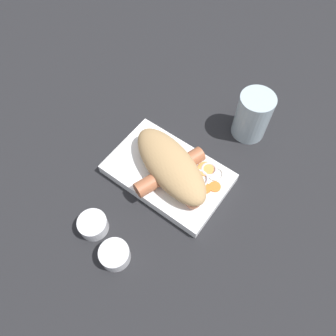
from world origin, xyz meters
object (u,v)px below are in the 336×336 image
food_tray (168,173)px  condiment_cup_far (115,255)px  bread_roll (170,166)px  condiment_cup_near (93,225)px  sausage (170,172)px  drink_glass (253,116)px

food_tray → condiment_cup_far: condiment_cup_far is taller
bread_roll → condiment_cup_far: bread_roll is taller
bread_roll → condiment_cup_near: bearing=73.4°
sausage → drink_glass: drink_glass is taller
sausage → condiment_cup_near: size_ratio=3.18×
condiment_cup_near → condiment_cup_far: size_ratio=1.00×
drink_glass → sausage: bearing=72.5°
condiment_cup_near → condiment_cup_far: (-0.07, 0.02, 0.00)m
food_tray → sausage: bearing=145.8°
food_tray → bread_roll: bread_roll is taller
sausage → condiment_cup_near: bearing=71.7°
condiment_cup_far → drink_glass: bearing=-97.4°
food_tray → drink_glass: drink_glass is taller
sausage → drink_glass: bearing=-107.5°
condiment_cup_near → drink_glass: bearing=-107.8°
food_tray → condiment_cup_near: 0.18m
food_tray → condiment_cup_near: bearing=75.4°
drink_glass → food_tray: bearing=69.5°
drink_glass → condiment_cup_far: bearing=82.6°
condiment_cup_near → sausage: bearing=-108.3°
food_tray → condiment_cup_near: (0.05, 0.17, 0.00)m
condiment_cup_far → drink_glass: drink_glass is taller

